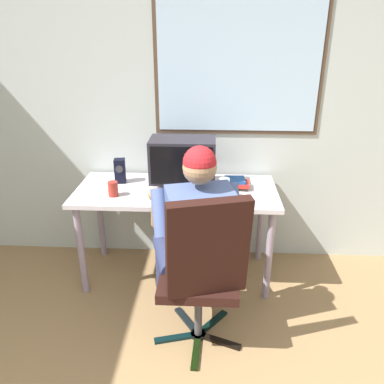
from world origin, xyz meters
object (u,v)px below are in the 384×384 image
at_px(book_stack, 236,183).
at_px(coffee_mug, 113,189).
at_px(person_seated, 194,234).
at_px(desk_speaker, 120,171).
at_px(desk, 176,200).
at_px(office_chair, 203,267).
at_px(wine_glass, 224,184).
at_px(crt_monitor, 183,161).

distance_m(book_stack, coffee_mug, 0.90).
relative_size(person_seated, desk_speaker, 6.80).
xyz_separation_m(desk, coffee_mug, (-0.44, -0.15, 0.14)).
xyz_separation_m(office_chair, wine_glass, (0.13, 0.64, 0.26)).
bearing_deg(wine_glass, office_chair, -101.39).
bearing_deg(crt_monitor, desk_speaker, 169.86).
distance_m(desk_speaker, coffee_mug, 0.27).
distance_m(office_chair, book_stack, 0.89).
bearing_deg(person_seated, desk_speaker, 132.83).
bearing_deg(person_seated, wine_glass, 63.46).
bearing_deg(crt_monitor, office_chair, -78.02).
relative_size(wine_glass, desk_speaker, 0.81).
relative_size(desk, office_chair, 1.39).
bearing_deg(book_stack, person_seated, -115.89).
height_order(crt_monitor, desk_speaker, crt_monitor).
height_order(office_chair, wine_glass, office_chair).
xyz_separation_m(desk, person_seated, (0.16, -0.54, 0.01)).
bearing_deg(desk, coffee_mug, -161.12).
bearing_deg(wine_glass, desk_speaker, 160.94).
relative_size(desk_speaker, coffee_mug, 1.76).
height_order(crt_monitor, wine_glass, crt_monitor).
distance_m(crt_monitor, coffee_mug, 0.54).
distance_m(desk, desk_speaker, 0.49).
height_order(desk, wine_glass, wine_glass).
height_order(desk, coffee_mug, coffee_mug).
relative_size(person_seated, coffee_mug, 11.96).
height_order(person_seated, wine_glass, person_seated).
distance_m(person_seated, book_stack, 0.66).
xyz_separation_m(book_stack, coffee_mug, (-0.88, -0.19, 0.02)).
xyz_separation_m(office_chair, desk_speaker, (-0.67, 0.91, 0.24)).
xyz_separation_m(desk, wine_glass, (0.35, -0.16, 0.20)).
relative_size(desk, person_seated, 1.17).
bearing_deg(wine_glass, coffee_mug, 179.27).
distance_m(office_chair, person_seated, 0.27).
height_order(desk, office_chair, office_chair).
xyz_separation_m(person_seated, coffee_mug, (-0.60, 0.39, 0.13)).
distance_m(wine_glass, coffee_mug, 0.79).
bearing_deg(desk, book_stack, 5.48).
bearing_deg(coffee_mug, person_seated, -32.99).
xyz_separation_m(crt_monitor, desk_speaker, (-0.49, 0.09, -0.12)).
xyz_separation_m(crt_monitor, book_stack, (0.40, 0.02, -0.18)).
height_order(office_chair, crt_monitor, crt_monitor).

